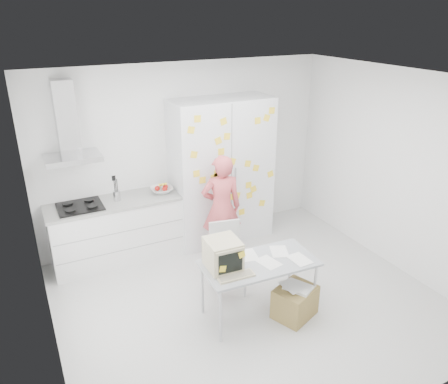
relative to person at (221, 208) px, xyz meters
name	(u,v)px	position (x,y,z in m)	size (l,w,h in m)	color
floor	(249,301)	(-0.17, -1.10, -0.79)	(4.50, 4.00, 0.02)	silver
walls	(223,181)	(-0.17, -0.38, 0.57)	(4.52, 4.01, 2.70)	white
ceiling	(254,80)	(-0.17, -1.10, 1.92)	(4.50, 4.00, 0.02)	white
counter_run	(117,230)	(-1.36, 0.60, -0.31)	(1.84, 0.63, 1.28)	white
range_hood	(68,129)	(-1.82, 0.74, 1.18)	(0.70, 0.48, 1.01)	silver
tall_cabinet	(222,171)	(0.28, 0.57, 0.32)	(1.50, 0.68, 2.20)	silver
person	(221,208)	(0.00, 0.00, 0.00)	(0.57, 0.37, 1.56)	#CC4F54
desk	(237,259)	(-0.46, -1.31, 0.01)	(1.34, 0.72, 1.04)	#9FA4A9
chair	(227,253)	(-0.29, -0.74, -0.26)	(0.49, 0.49, 0.92)	silver
cardboard_box	(295,301)	(0.17, -1.60, -0.59)	(0.58, 0.52, 0.41)	olive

